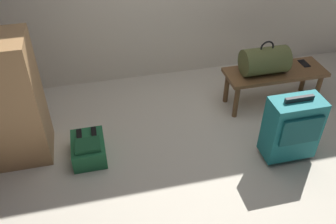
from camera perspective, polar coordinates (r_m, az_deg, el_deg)
ground_plane at (r=3.16m, az=8.51°, el=-8.16°), size 6.60×6.60×0.00m
bench at (r=3.76m, az=16.45°, el=5.49°), size 1.00×0.36×0.39m
duffel_bag_olive at (r=3.61m, az=15.00°, el=7.83°), size 0.44×0.26×0.34m
cell_phone at (r=3.94m, az=20.66°, el=7.20°), size 0.07×0.14×0.01m
suitcase_upright_teal at (r=3.14m, az=18.94°, el=-2.36°), size 0.43×0.26×0.64m
backpack_green at (r=3.20m, az=-12.42°, el=-5.64°), size 0.28×0.38×0.21m
side_cabinet at (r=3.15m, az=-24.41°, el=1.36°), size 0.56×0.44×1.10m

